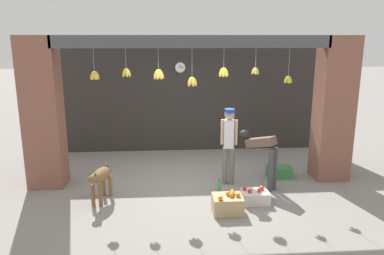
% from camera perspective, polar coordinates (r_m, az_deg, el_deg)
% --- Properties ---
extents(ground_plane, '(60.00, 60.00, 0.00)m').
position_cam_1_polar(ground_plane, '(7.75, 0.20, -8.90)').
color(ground_plane, gray).
extents(shop_back_wall, '(7.23, 0.12, 3.01)m').
position_cam_1_polar(shop_back_wall, '(9.84, -0.92, 5.06)').
color(shop_back_wall, '#2D2B28').
rests_on(shop_back_wall, ground_plane).
extents(shop_pillar_left, '(0.70, 0.60, 3.01)m').
position_cam_1_polar(shop_pillar_left, '(7.96, -21.77, 2.03)').
color(shop_pillar_left, brown).
rests_on(shop_pillar_left, ground_plane).
extents(shop_pillar_right, '(0.70, 0.60, 3.01)m').
position_cam_1_polar(shop_pillar_right, '(8.35, 20.79, 2.62)').
color(shop_pillar_right, brown).
rests_on(shop_pillar_right, ground_plane).
extents(storefront_awning, '(5.33, 0.28, 0.98)m').
position_cam_1_polar(storefront_awning, '(7.28, -0.02, 12.53)').
color(storefront_awning, '#4C4C51').
extents(dog, '(0.38, 0.86, 0.69)m').
position_cam_1_polar(dog, '(7.09, -13.79, -7.45)').
color(dog, brown).
rests_on(dog, ground_plane).
extents(shopkeeper, '(0.34, 0.27, 1.58)m').
position_cam_1_polar(shopkeeper, '(7.61, 5.65, -2.04)').
color(shopkeeper, '#6B665B').
rests_on(shopkeeper, ground_plane).
extents(worker_stooping, '(0.69, 0.70, 1.12)m').
position_cam_1_polar(worker_stooping, '(7.61, 10.69, -3.61)').
color(worker_stooping, '#424247').
rests_on(worker_stooping, ground_plane).
extents(fruit_crate_oranges, '(0.52, 0.43, 0.37)m').
position_cam_1_polar(fruit_crate_oranges, '(6.64, 5.45, -11.49)').
color(fruit_crate_oranges, tan).
rests_on(fruit_crate_oranges, ground_plane).
extents(fruit_crate_apples, '(0.48, 0.39, 0.29)m').
position_cam_1_polar(fruit_crate_apples, '(7.09, 9.64, -10.30)').
color(fruit_crate_apples, silver).
rests_on(fruit_crate_apples, ground_plane).
extents(produce_box_green, '(0.51, 0.32, 0.25)m').
position_cam_1_polar(produce_box_green, '(8.39, 13.14, -6.58)').
color(produce_box_green, '#387A42').
rests_on(produce_box_green, ground_plane).
extents(water_bottle, '(0.07, 0.07, 0.27)m').
position_cam_1_polar(water_bottle, '(7.44, 4.13, -8.86)').
color(water_bottle, '#38934C').
rests_on(water_bottle, ground_plane).
extents(wall_clock, '(0.28, 0.03, 0.28)m').
position_cam_1_polar(wall_clock, '(9.68, -1.81, 9.14)').
color(wall_clock, black).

